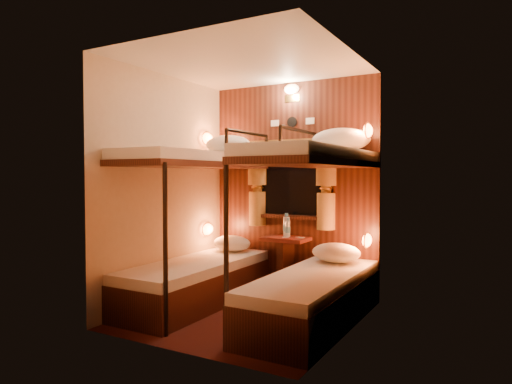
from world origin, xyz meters
The scene contains 22 objects.
floor centered at (0.00, 0.00, 0.00)m, with size 2.10×2.10×0.00m, color #37150F.
ceiling centered at (0.00, 0.00, 2.40)m, with size 2.10×2.10×0.00m, color silver.
wall_back centered at (0.00, 1.05, 1.20)m, with size 2.40×2.40×0.00m, color #C6B293.
wall_front centered at (0.00, -1.05, 1.20)m, with size 2.40×2.40×0.00m, color #C6B293.
wall_left centered at (-1.00, 0.00, 1.20)m, with size 2.40×2.40×0.00m, color #C6B293.
wall_right centered at (1.00, 0.00, 1.20)m, with size 2.40×2.40×0.00m, color #C6B293.
back_panel centered at (0.00, 1.04, 1.20)m, with size 2.00×0.03×2.40m, color black.
bunk_left centered at (-0.65, 0.07, 0.56)m, with size 0.72×1.90×1.82m.
bunk_right centered at (0.65, 0.07, 0.56)m, with size 0.72×1.90×1.82m.
window centered at (0.00, 1.00, 1.18)m, with size 1.00×0.12×0.79m.
curtains centered at (0.00, 0.97, 1.26)m, with size 1.10×0.22×1.00m.
back_fixtures centered at (0.00, 1.00, 2.25)m, with size 0.54×0.09×0.48m.
reading_lamps centered at (0.00, 0.70, 1.24)m, with size 2.00×0.20×1.25m.
table centered at (0.00, 0.85, 0.41)m, with size 0.50×0.34×0.66m.
bottle_left centered at (-0.01, 0.89, 0.76)m, with size 0.08×0.08×0.27m.
bottle_right centered at (0.01, 0.87, 0.74)m, with size 0.06×0.06×0.22m.
sachet_a centered at (0.16, 0.89, 0.65)m, with size 0.09×0.07×0.01m, color silver.
sachet_b centered at (0.02, 0.81, 0.65)m, with size 0.08×0.06×0.01m, color silver.
pillow_lower_left centered at (-0.65, 0.75, 0.55)m, with size 0.47×0.33×0.18m, color white.
pillow_lower_right centered at (0.65, 0.68, 0.56)m, with size 0.50×0.36×0.20m, color white.
pillow_upper_left centered at (-0.65, 0.67, 1.70)m, with size 0.55×0.39×0.22m, color white.
pillow_upper_right centered at (0.65, 0.80, 1.71)m, with size 0.61×0.44×0.24m, color white.
Camera 1 is at (2.19, -3.74, 1.33)m, focal length 32.00 mm.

